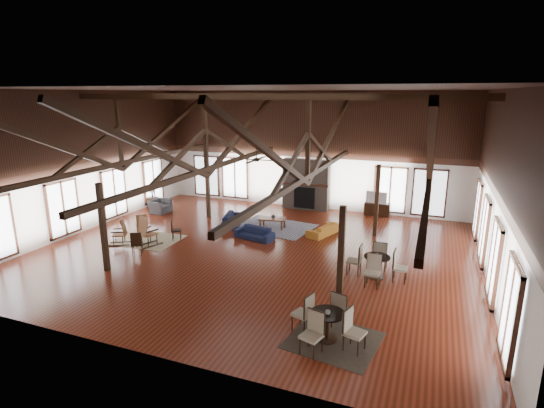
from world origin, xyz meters
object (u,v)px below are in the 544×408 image
at_px(coffee_table, 272,219).
at_px(cafe_table_far, 377,263).
at_px(sofa_navy_left, 233,219).
at_px(sofa_navy_front, 254,233).
at_px(sofa_orange, 323,229).
at_px(armchair, 160,206).
at_px(cafe_table_near, 328,321).
at_px(tv_console, 377,209).

xyz_separation_m(coffee_table, cafe_table_far, (5.07, -3.70, 0.11)).
distance_m(sofa_navy_left, coffee_table, 1.87).
bearing_deg(sofa_navy_left, coffee_table, -98.53).
distance_m(sofa_navy_front, coffee_table, 1.64).
relative_size(sofa_orange, armchair, 1.67).
bearing_deg(cafe_table_far, coffee_table, 143.89).
bearing_deg(coffee_table, armchair, 167.16).
height_order(sofa_navy_front, cafe_table_far, cafe_table_far).
relative_size(cafe_table_near, tv_console, 1.61).
height_order(sofa_orange, armchair, armchair).
bearing_deg(tv_console, sofa_navy_front, -128.02).
bearing_deg(sofa_navy_front, armchair, 173.74).
bearing_deg(sofa_navy_left, sofa_navy_front, -144.88).
height_order(sofa_navy_front, sofa_orange, sofa_navy_front).
relative_size(coffee_table, cafe_table_near, 0.65).
bearing_deg(tv_console, sofa_navy_left, -145.92).
height_order(armchair, tv_console, armchair).
distance_m(coffee_table, tv_console, 5.60).
relative_size(armchair, cafe_table_near, 0.50).
xyz_separation_m(sofa_navy_left, armchair, (-4.38, 0.53, 0.06)).
xyz_separation_m(sofa_navy_front, cafe_table_far, (5.25, -2.07, 0.27)).
bearing_deg(armchair, tv_console, -68.33).
xyz_separation_m(cafe_table_far, tv_console, (-0.98, 7.52, -0.20)).
bearing_deg(sofa_navy_left, cafe_table_near, -154.84).
height_order(sofa_orange, tv_console, tv_console).
relative_size(sofa_navy_left, cafe_table_near, 0.90).
distance_m(sofa_navy_front, sofa_orange, 2.95).
bearing_deg(coffee_table, cafe_table_far, -45.79).
distance_m(sofa_orange, tv_console, 4.29).
relative_size(sofa_orange, tv_console, 1.35).
relative_size(coffee_table, tv_console, 1.05).
distance_m(sofa_navy_left, sofa_orange, 4.20).
bearing_deg(armchair, cafe_table_near, -124.38).
bearing_deg(sofa_navy_front, cafe_table_far, -9.81).
bearing_deg(cafe_table_near, armchair, 142.61).
xyz_separation_m(sofa_navy_left, cafe_table_near, (6.31, -7.63, 0.25)).
relative_size(cafe_table_far, tv_console, 1.60).
height_order(sofa_navy_front, coffee_table, sofa_navy_front).
height_order(sofa_orange, coffee_table, sofa_orange).
bearing_deg(sofa_orange, cafe_table_near, 33.61).
bearing_deg(cafe_table_near, cafe_table_far, 81.50).
distance_m(sofa_navy_front, cafe_table_far, 5.65).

